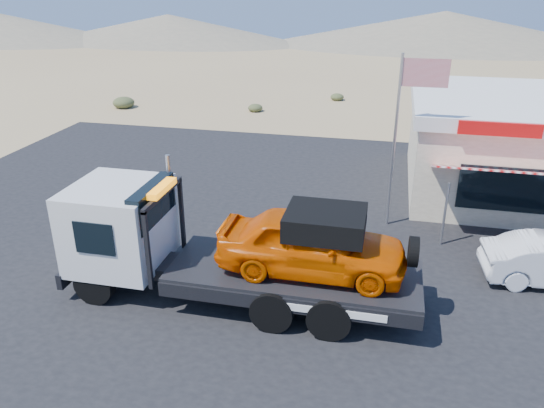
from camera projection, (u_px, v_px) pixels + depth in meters
The scene contains 7 objects.
ground at pixel (225, 272), 16.08m from camera, with size 120.00×120.00×0.00m, color #997E57.
asphalt_lot at pixel (306, 235), 18.35m from camera, with size 32.00×24.00×0.02m, color black.
tow_truck at pixel (230, 243), 14.17m from camera, with size 9.49×2.81×3.17m.
jerky_store at pixel (542, 146), 21.17m from camera, with size 10.40×9.97×3.90m.
flagpole at pixel (403, 123), 17.59m from camera, with size 1.55×0.10×6.00m.
desert_scrub at pixel (14, 145), 26.99m from camera, with size 23.12×34.34×0.77m.
distant_hills at pixel (282, 30), 66.61m from camera, with size 126.00×48.00×4.20m.
Camera 1 is at (4.49, -13.25, 8.31)m, focal length 35.00 mm.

